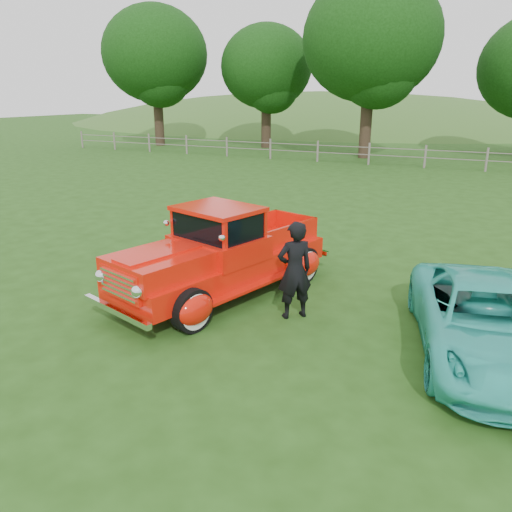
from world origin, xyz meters
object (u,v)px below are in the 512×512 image
at_px(tree_far_west, 155,54).
at_px(man, 295,270).
at_px(red_pickup, 222,255).
at_px(tree_mid_west, 266,67).
at_px(teal_sedan, 487,321).
at_px(tree_near_west, 371,39).

relative_size(tree_far_west, man, 5.64).
distance_m(tree_far_west, red_pickup, 30.99).
xyz_separation_m(tree_far_west, man, (20.47, -24.42, -5.61)).
bearing_deg(tree_mid_west, teal_sedan, -59.52).
bearing_deg(man, red_pickup, -57.61).
bearing_deg(man, teal_sedan, 135.01).
height_order(tree_far_west, man, tree_far_west).
height_order(tree_mid_west, tree_near_west, tree_near_west).
distance_m(tree_near_west, man, 24.56).
xyz_separation_m(tree_far_west, teal_sedan, (23.59, -24.49, -5.90)).
bearing_deg(teal_sedan, tree_mid_west, 106.89).
bearing_deg(tree_far_west, tree_mid_west, 14.04).
distance_m(tree_mid_west, man, 29.58).
height_order(tree_far_west, tree_near_west, tree_near_west).
xyz_separation_m(red_pickup, man, (1.69, -0.42, 0.08)).
xyz_separation_m(tree_far_west, tree_mid_west, (8.00, 2.00, -0.94)).
bearing_deg(tree_far_west, man, -50.02).
bearing_deg(tree_near_west, man, -79.18).
height_order(tree_mid_west, teal_sedan, tree_mid_west).
bearing_deg(tree_mid_west, tree_far_west, -165.96).
bearing_deg(tree_near_west, tree_mid_west, 159.44).
bearing_deg(teal_sedan, man, 165.01).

